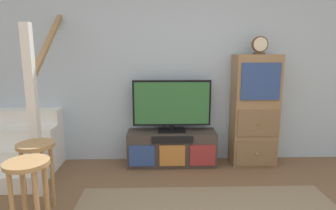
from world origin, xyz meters
TOP-DOWN VIEW (x-y plane):
  - back_wall at (0.00, 2.46)m, footprint 6.40×0.12m
  - media_console at (-0.30, 2.19)m, footprint 1.18×0.38m
  - television at (-0.30, 2.22)m, footprint 1.03×0.22m
  - side_cabinet at (0.80, 2.20)m, footprint 0.58×0.38m
  - desk_clock at (0.82, 2.19)m, footprint 0.20×0.08m
  - staircase at (-2.24, 2.20)m, footprint 1.00×1.36m
  - bar_stool_near at (-1.49, 0.62)m, footprint 0.34×0.34m
  - bar_stool_far at (-1.61, 1.08)m, footprint 0.34×0.34m

SIDE VIEW (x-z plane):
  - media_console at x=-0.30m, z-range 0.00..0.46m
  - staircase at x=-2.24m, z-range -0.73..1.47m
  - bar_stool_far at x=-1.61m, z-range 0.17..0.86m
  - bar_stool_near at x=-1.49m, z-range 0.17..0.86m
  - side_cabinet at x=0.80m, z-range 0.00..1.48m
  - television at x=-0.30m, z-range 0.48..1.17m
  - back_wall at x=0.00m, z-range 0.00..2.70m
  - desk_clock at x=0.82m, z-range 1.48..1.71m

